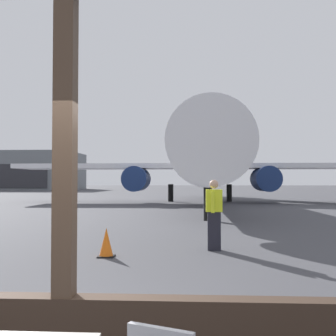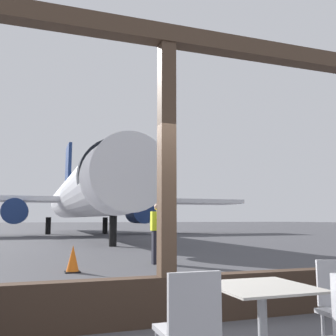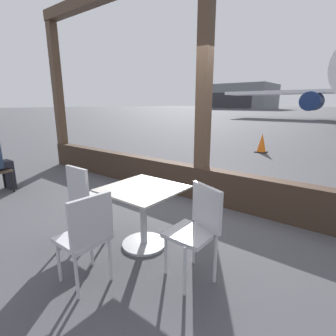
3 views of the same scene
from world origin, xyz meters
name	(u,v)px [view 1 (image 1 of 3)]	position (x,y,z in m)	size (l,w,h in m)	color
ground_plane	(179,197)	(0.00, 40.00, 0.00)	(220.00, 220.00, 0.00)	#424247
window_frame	(65,212)	(0.00, 0.00, 1.40)	(9.04, 0.24, 3.86)	#38281E
airplane	(201,162)	(1.97, 26.94, 3.14)	(29.20, 33.69, 9.89)	silver
ground_crew_worker	(214,214)	(1.82, 6.15, 0.90)	(0.40, 0.56, 1.74)	black
traffic_cone	(106,243)	(-0.66, 5.15, 0.31)	(0.36, 0.36, 0.65)	orange
distant_hangar	(24,171)	(-31.56, 74.47, 3.61)	(20.98, 15.03, 7.23)	slate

